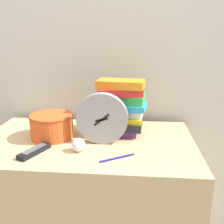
% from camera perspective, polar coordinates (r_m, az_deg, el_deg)
% --- Properties ---
extents(wall_back, '(6.00, 0.04, 2.40)m').
position_cam_1_polar(wall_back, '(1.54, -3.37, 14.29)').
color(wall_back, beige).
rests_on(wall_back, ground_plane).
extents(desk, '(1.02, 0.62, 0.78)m').
position_cam_1_polar(desk, '(1.45, -5.12, -20.44)').
color(desk, tan).
rests_on(desk, ground_plane).
extents(desk_clock, '(0.24, 0.04, 0.24)m').
position_cam_1_polar(desk_clock, '(1.18, -2.17, -1.44)').
color(desk_clock, '#99999E').
rests_on(desk_clock, desk).
extents(book_stack, '(0.26, 0.20, 0.27)m').
position_cam_1_polar(book_stack, '(1.30, 1.90, 0.97)').
color(book_stack, '#7A3899').
rests_on(book_stack, desk).
extents(basket, '(0.21, 0.21, 0.12)m').
position_cam_1_polar(basket, '(1.30, -12.99, -2.76)').
color(basket, '#E05623').
rests_on(basket, desk).
extents(tv_remote, '(0.10, 0.16, 0.02)m').
position_cam_1_polar(tv_remote, '(1.16, -16.54, -8.14)').
color(tv_remote, black).
rests_on(tv_remote, desk).
extents(crumpled_paper_ball, '(0.06, 0.06, 0.06)m').
position_cam_1_polar(crumpled_paper_ball, '(1.13, -7.33, -7.14)').
color(crumpled_paper_ball, white).
rests_on(crumpled_paper_ball, desk).
extents(pen, '(0.14, 0.09, 0.01)m').
position_cam_1_polar(pen, '(1.07, 1.11, -9.96)').
color(pen, navy).
rests_on(pen, desk).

